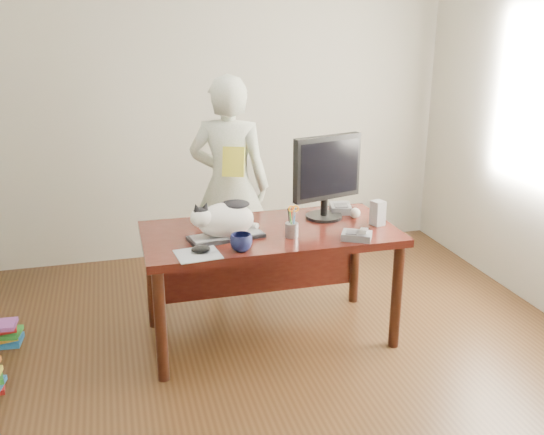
{
  "coord_description": "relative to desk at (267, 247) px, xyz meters",
  "views": [
    {
      "loc": [
        -0.93,
        -2.9,
        2.03
      ],
      "look_at": [
        0.0,
        0.55,
        0.85
      ],
      "focal_mm": 40.0,
      "sensor_mm": 36.0,
      "label": 1
    }
  ],
  "objects": [
    {
      "name": "baseball",
      "position": [
        0.62,
        0.01,
        0.18
      ],
      "size": [
        0.07,
        0.07,
        0.07
      ],
      "rotation": [
        0.0,
        0.0,
        -0.27
      ],
      "color": "beige",
      "rests_on": "desk"
    },
    {
      "name": "monitor",
      "position": [
        0.42,
        0.05,
        0.47
      ],
      "size": [
        0.49,
        0.3,
        0.56
      ],
      "rotation": [
        0.0,
        0.0,
        0.28
      ],
      "color": "black",
      "rests_on": "desk"
    },
    {
      "name": "speaker",
      "position": [
        0.7,
        -0.16,
        0.23
      ],
      "size": [
        0.09,
        0.1,
        0.16
      ],
      "rotation": [
        0.0,
        0.0,
        0.28
      ],
      "color": "#969698",
      "rests_on": "desk"
    },
    {
      "name": "desk",
      "position": [
        0.0,
        0.0,
        0.0
      ],
      "size": [
        1.6,
        0.8,
        0.75
      ],
      "color": "black",
      "rests_on": "ground"
    },
    {
      "name": "held_book",
      "position": [
        -0.09,
        0.58,
        0.45
      ],
      "size": [
        0.18,
        0.15,
        0.22
      ],
      "rotation": [
        0.0,
        0.0,
        -0.39
      ],
      "color": "gold",
      "rests_on": "person"
    },
    {
      "name": "person",
      "position": [
        -0.09,
        0.75,
        0.23
      ],
      "size": [
        0.71,
        0.6,
        1.65
      ],
      "primitive_type": "imported",
      "rotation": [
        0.0,
        0.0,
        2.75
      ],
      "color": "white",
      "rests_on": "ground"
    },
    {
      "name": "cat",
      "position": [
        -0.31,
        -0.16,
        0.28
      ],
      "size": [
        0.45,
        0.28,
        0.25
      ],
      "rotation": [
        0.0,
        0.0,
        0.18
      ],
      "color": "white",
      "rests_on": "keyboard"
    },
    {
      "name": "keyboard",
      "position": [
        -0.3,
        -0.16,
        0.16
      ],
      "size": [
        0.48,
        0.25,
        0.03
      ],
      "rotation": [
        0.0,
        0.0,
        0.18
      ],
      "color": "black",
      "rests_on": "desk"
    },
    {
      "name": "phone",
      "position": [
        0.47,
        -0.38,
        0.17
      ],
      "size": [
        0.21,
        0.2,
        0.08
      ],
      "rotation": [
        0.0,
        0.0,
        -0.51
      ],
      "color": "slate",
      "rests_on": "desk"
    },
    {
      "name": "room",
      "position": [
        0.0,
        -0.68,
        0.75
      ],
      "size": [
        4.5,
        4.5,
        4.5
      ],
      "color": "black",
      "rests_on": "ground"
    },
    {
      "name": "coffee_mug",
      "position": [
        -0.25,
        -0.38,
        0.2
      ],
      "size": [
        0.18,
        0.18,
        0.1
      ],
      "primitive_type": "imported",
      "rotation": [
        0.0,
        0.0,
        0.99
      ],
      "color": "black",
      "rests_on": "desk"
    },
    {
      "name": "mousepad",
      "position": [
        -0.5,
        -0.38,
        0.15
      ],
      "size": [
        0.27,
        0.25,
        0.01
      ],
      "rotation": [
        0.0,
        0.0,
        0.11
      ],
      "color": "#A1A7AD",
      "rests_on": "desk"
    },
    {
      "name": "calculator",
      "position": [
        0.57,
        0.17,
        0.17
      ],
      "size": [
        0.18,
        0.21,
        0.06
      ],
      "rotation": [
        0.0,
        0.0,
        -0.25
      ],
      "color": "slate",
      "rests_on": "desk"
    },
    {
      "name": "mouse",
      "position": [
        -0.48,
        -0.36,
        0.17
      ],
      "size": [
        0.12,
        0.08,
        0.04
      ],
      "rotation": [
        0.0,
        0.0,
        0.11
      ],
      "color": "black",
      "rests_on": "mousepad"
    },
    {
      "name": "book_pile_b",
      "position": [
        -1.72,
        0.27,
        -0.53
      ],
      "size": [
        0.26,
        0.2,
        0.15
      ],
      "color": "#1B5FA7",
      "rests_on": "ground"
    },
    {
      "name": "book_stack",
      "position": [
        -0.2,
        0.22,
        0.18
      ],
      "size": [
        0.21,
        0.16,
        0.07
      ],
      "rotation": [
        0.0,
        0.0,
        -0.07
      ],
      "color": "#4F151A",
      "rests_on": "desk"
    },
    {
      "name": "pen_cup",
      "position": [
        0.1,
        -0.23,
        0.2
      ],
      "size": [
        0.09,
        0.09,
        0.2
      ],
      "rotation": [
        0.0,
        0.0,
        -0.09
      ],
      "color": "gray",
      "rests_on": "desk"
    }
  ]
}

